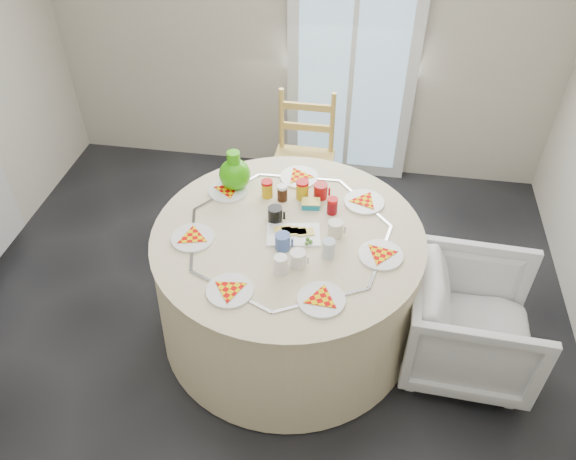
# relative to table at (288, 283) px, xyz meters

# --- Properties ---
(floor) EXTENTS (4.00, 4.00, 0.00)m
(floor) POSITION_rel_table_xyz_m (-0.18, -0.18, -0.38)
(floor) COLOR black
(floor) RESTS_ON ground
(wall_back) EXTENTS (4.00, 0.02, 2.60)m
(wall_back) POSITION_rel_table_xyz_m (-0.18, 1.82, 0.93)
(wall_back) COLOR #BCB5A3
(wall_back) RESTS_ON floor
(glass_door) EXTENTS (1.00, 0.08, 2.10)m
(glass_door) POSITION_rel_table_xyz_m (0.22, 1.77, 0.68)
(glass_door) COLOR silver
(glass_door) RESTS_ON floor
(table) EXTENTS (1.59, 1.59, 0.80)m
(table) POSITION_rel_table_xyz_m (0.00, 0.00, 0.00)
(table) COLOR beige
(table) RESTS_ON floor
(wooden_chair) EXTENTS (0.45, 0.43, 0.99)m
(wooden_chair) POSITION_rel_table_xyz_m (-0.07, 1.12, 0.09)
(wooden_chair) COLOR gold
(wooden_chair) RESTS_ON floor
(armchair) EXTENTS (0.70, 0.75, 0.74)m
(armchair) POSITION_rel_table_xyz_m (1.08, -0.11, 0.02)
(armchair) COLOR silver
(armchair) RESTS_ON floor
(place_settings) EXTENTS (1.50, 1.50, 0.02)m
(place_settings) POSITION_rel_table_xyz_m (0.00, 0.00, 0.40)
(place_settings) COLOR silver
(place_settings) RESTS_ON table
(jar_cluster) EXTENTS (0.50, 0.34, 0.13)m
(jar_cluster) POSITION_rel_table_xyz_m (0.01, 0.27, 0.45)
(jar_cluster) COLOR brown
(jar_cluster) RESTS_ON table
(butter_tub) EXTENTS (0.12, 0.09, 0.04)m
(butter_tub) POSITION_rel_table_xyz_m (0.10, 0.25, 0.41)
(butter_tub) COLOR #0D7E9A
(butter_tub) RESTS_ON table
(green_pitcher) EXTENTS (0.23, 0.23, 0.25)m
(green_pitcher) POSITION_rel_table_xyz_m (-0.39, 0.37, 0.49)
(green_pitcher) COLOR #2FA408
(green_pitcher) RESTS_ON table
(cheese_platter) EXTENTS (0.32, 0.23, 0.04)m
(cheese_platter) POSITION_rel_table_xyz_m (0.03, -0.01, 0.40)
(cheese_platter) COLOR silver
(cheese_platter) RESTS_ON table
(mugs_glasses) EXTENTS (0.82, 0.82, 0.11)m
(mugs_glasses) POSITION_rel_table_xyz_m (0.09, -0.02, 0.44)
(mugs_glasses) COLOR gray
(mugs_glasses) RESTS_ON table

